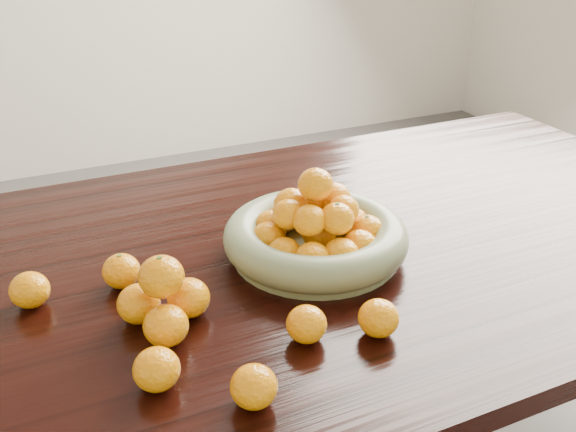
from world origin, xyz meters
name	(u,v)px	position (x,y,z in m)	size (l,w,h in m)	color
dining_table	(286,289)	(0.00, 0.00, 0.66)	(2.00, 1.00, 0.75)	black
fruit_bowl	(316,233)	(0.04, -0.04, 0.80)	(0.34, 0.34, 0.17)	#677152
orange_pyramid	(164,300)	(-0.27, -0.14, 0.80)	(0.14, 0.14, 0.12)	#FF9C07
loose_orange_0	(121,271)	(-0.31, 0.00, 0.78)	(0.06, 0.06, 0.06)	#FF9C07
loose_orange_1	(307,324)	(-0.09, -0.27, 0.78)	(0.06, 0.06, 0.06)	#FF9C07
loose_orange_2	(379,318)	(0.02, -0.30, 0.78)	(0.06, 0.06, 0.06)	#FF9C07
loose_orange_3	(30,290)	(-0.45, 0.00, 0.78)	(0.06, 0.06, 0.06)	#FF9C07
loose_orange_4	(157,369)	(-0.32, -0.27, 0.78)	(0.06, 0.06, 0.06)	#FF9C07
loose_orange_5	(254,387)	(-0.21, -0.36, 0.78)	(0.06, 0.06, 0.06)	#FF9C07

